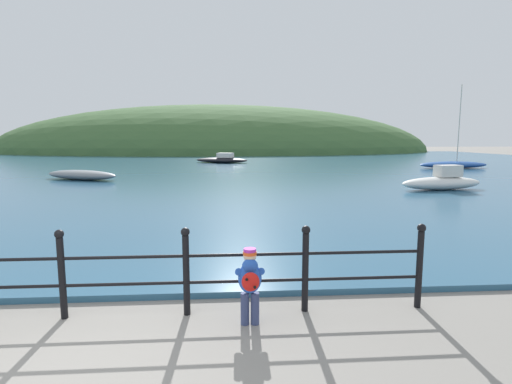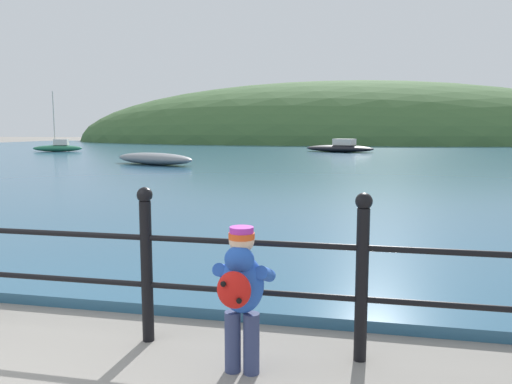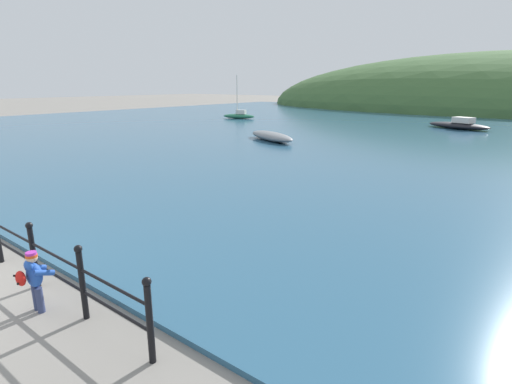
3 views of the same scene
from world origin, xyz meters
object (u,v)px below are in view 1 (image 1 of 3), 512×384
(child_in_coat, at_px, (250,279))
(boat_green_fishing, at_px, (442,182))
(boat_blue_hull, at_px, (453,165))
(boat_far_right, at_px, (222,160))
(boat_white_sailboat, at_px, (81,175))

(child_in_coat, distance_m, boat_green_fishing, 15.20)
(child_in_coat, relative_size, boat_blue_hull, 0.16)
(child_in_coat, xyz_separation_m, boat_blue_hull, (16.84, 24.21, -0.23))
(boat_far_right, height_order, boat_green_fishing, boat_green_fishing)
(boat_green_fishing, bearing_deg, boat_white_sailboat, 162.43)
(boat_far_right, bearing_deg, boat_white_sailboat, -117.78)
(child_in_coat, height_order, boat_white_sailboat, child_in_coat)
(child_in_coat, xyz_separation_m, boat_green_fishing, (9.23, 12.07, -0.15))
(child_in_coat, xyz_separation_m, boat_far_right, (-0.73, 31.90, -0.21))
(child_in_coat, bearing_deg, boat_blue_hull, 55.18)
(boat_blue_hull, bearing_deg, child_in_coat, -124.82)
(boat_white_sailboat, xyz_separation_m, boat_green_fishing, (17.50, -5.54, 0.09))
(boat_blue_hull, distance_m, boat_green_fishing, 14.33)
(child_in_coat, bearing_deg, boat_white_sailboat, 115.15)
(boat_far_right, xyz_separation_m, boat_blue_hull, (17.58, -7.69, -0.02))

